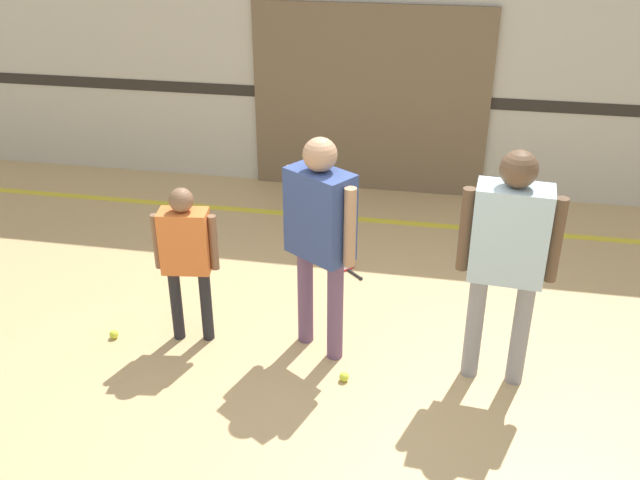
{
  "coord_description": "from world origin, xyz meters",
  "views": [
    {
      "loc": [
        0.67,
        -4.02,
        3.12
      ],
      "look_at": [
        -0.14,
        0.22,
        0.89
      ],
      "focal_mm": 40.0,
      "sensor_mm": 36.0,
      "label": 1
    }
  ],
  "objects": [
    {
      "name": "ground_plane",
      "position": [
        0.0,
        0.0,
        0.0
      ],
      "size": [
        16.0,
        16.0,
        0.0
      ],
      "primitive_type": "plane",
      "color": "tan"
    },
    {
      "name": "wall_back",
      "position": [
        0.0,
        3.33,
        1.6
      ],
      "size": [
        16.0,
        0.07,
        3.2
      ],
      "color": "beige",
      "rests_on": "ground_plane"
    },
    {
      "name": "wall_panel",
      "position": [
        -0.19,
        3.27,
        0.99
      ],
      "size": [
        2.49,
        0.05,
        1.98
      ],
      "color": "#756047",
      "rests_on": "ground_plane"
    },
    {
      "name": "person_student_left",
      "position": [
        -1.09,
        0.17,
        0.75
      ],
      "size": [
        0.46,
        0.23,
        1.22
      ],
      "rotation": [
        0.0,
        0.0,
        0.14
      ],
      "color": "#232328",
      "rests_on": "ground_plane"
    },
    {
      "name": "tennis_ball_by_spare_racket",
      "position": [
        -0.47,
        1.4,
        0.03
      ],
      "size": [
        0.07,
        0.07,
        0.07
      ],
      "primitive_type": "sphere",
      "color": "#CCE038",
      "rests_on": "ground_plane"
    },
    {
      "name": "floor_stripe",
      "position": [
        0.0,
        2.45,
        0.0
      ],
      "size": [
        14.4,
        0.1,
        0.01
      ],
      "color": "yellow",
      "rests_on": "ground_plane"
    },
    {
      "name": "tennis_ball_stray_left",
      "position": [
        -1.69,
        0.05,
        0.03
      ],
      "size": [
        0.07,
        0.07,
        0.07
      ],
      "primitive_type": "sphere",
      "color": "#CCE038",
      "rests_on": "ground_plane"
    },
    {
      "name": "person_instructor",
      "position": [
        -0.14,
        0.22,
        1.01
      ],
      "size": [
        0.53,
        0.46,
        1.63
      ],
      "rotation": [
        0.0,
        0.0,
        -0.58
      ],
      "color": "#6B4C70",
      "rests_on": "ground_plane"
    },
    {
      "name": "person_student_right",
      "position": [
        1.09,
        0.11,
        1.03
      ],
      "size": [
        0.63,
        0.29,
        1.66
      ],
      "rotation": [
        0.0,
        0.0,
        3.06
      ],
      "color": "gray",
      "rests_on": "ground_plane"
    },
    {
      "name": "tennis_ball_near_instructor",
      "position": [
        0.1,
        -0.13,
        0.03
      ],
      "size": [
        0.07,
        0.07,
        0.07
      ],
      "primitive_type": "sphere",
      "color": "#CCE038",
      "rests_on": "ground_plane"
    },
    {
      "name": "racket_spare_on_floor",
      "position": [
        -0.2,
        1.48,
        0.01
      ],
      "size": [
        0.46,
        0.46,
        0.03
      ],
      "rotation": [
        0.0,
        0.0,
        5.5
      ],
      "color": "red",
      "rests_on": "ground_plane"
    }
  ]
}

